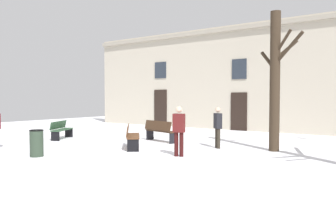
# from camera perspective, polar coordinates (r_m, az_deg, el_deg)

# --- Properties ---
(ground_plane) EXTENTS (36.60, 36.60, 0.00)m
(ground_plane) POSITION_cam_1_polar(r_m,az_deg,el_deg) (12.74, -4.89, -6.44)
(ground_plane) COLOR white
(building_facade) EXTENTS (22.88, 0.60, 6.34)m
(building_facade) POSITION_cam_1_polar(r_m,az_deg,el_deg) (20.82, 12.37, 5.85)
(building_facade) COLOR #BCB29E
(building_facade) RESTS_ON ground
(tree_foreground) EXTENTS (1.86, 1.09, 5.09)m
(tree_foreground) POSITION_cam_1_polar(r_m,az_deg,el_deg) (12.99, 17.64, 5.30)
(tree_foreground) COLOR #382B1E
(tree_foreground) RESTS_ON ground
(litter_bin) EXTENTS (0.46, 0.46, 0.89)m
(litter_bin) POSITION_cam_1_polar(r_m,az_deg,el_deg) (12.12, -21.26, -4.90)
(litter_bin) COLOR #2D3D2D
(litter_bin) RESTS_ON ground
(bench_by_litter_bin) EXTENTS (1.90, 0.96, 0.94)m
(bench_by_litter_bin) POSITION_cam_1_polar(r_m,az_deg,el_deg) (15.09, -1.37, -3.15)
(bench_by_litter_bin) COLOR #3D2819
(bench_by_litter_bin) RESTS_ON ground
(bench_far_corner) EXTENTS (1.60, 1.75, 0.90)m
(bench_far_corner) POSITION_cam_1_polar(r_m,az_deg,el_deg) (13.23, -6.13, -4.03)
(bench_far_corner) COLOR #51331E
(bench_far_corner) RESTS_ON ground
(bench_near_center_tree) EXTENTS (1.19, 1.66, 0.85)m
(bench_near_center_tree) POSITION_cam_1_polar(r_m,az_deg,el_deg) (16.89, -17.54, -2.84)
(bench_near_center_tree) COLOR #2D4C33
(bench_near_center_tree) RESTS_ON ground
(person_near_bench) EXTENTS (0.42, 0.31, 1.68)m
(person_near_bench) POSITION_cam_1_polar(r_m,az_deg,el_deg) (11.28, 1.85, -2.81)
(person_near_bench) COLOR #350F0F
(person_near_bench) RESTS_ON ground
(person_by_shop_door) EXTENTS (0.43, 0.42, 1.60)m
(person_by_shop_door) POSITION_cam_1_polar(r_m,az_deg,el_deg) (13.25, 8.38, -2.28)
(person_by_shop_door) COLOR #2D271E
(person_by_shop_door) RESTS_ON ground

